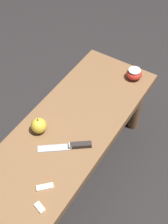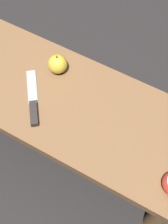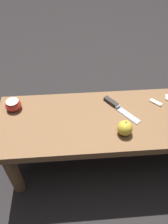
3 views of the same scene
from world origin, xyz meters
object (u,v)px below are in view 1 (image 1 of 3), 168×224
Objects in this scene: apple_whole at (39,126)px; apple_cut at (134,74)px; wooden_bench at (56,152)px; knife at (73,146)px.

apple_whole is 1.00× the size of apple_cut.
wooden_bench is 6.34× the size of knife.
apple_whole is at bearing -102.11° from wooden_bench.
apple_cut is at bearing 159.35° from apple_whole.
knife is at bearing 92.02° from apple_whole.
knife reaches higher than wooden_bench.
apple_whole is (0.01, -0.17, 0.03)m from knife.
apple_whole is at bearing -20.65° from apple_cut.
wooden_bench is 0.14m from apple_whole.
apple_cut reaches higher than wooden_bench.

